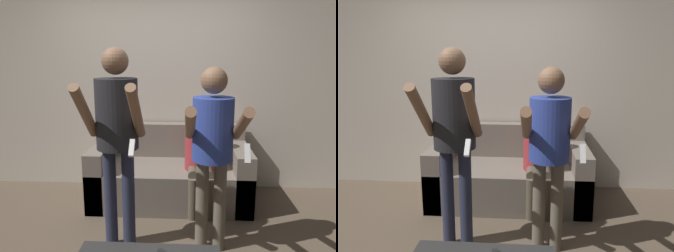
% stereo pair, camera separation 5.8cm
% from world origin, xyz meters
% --- Properties ---
extents(wall_back, '(6.40, 0.06, 2.70)m').
position_xyz_m(wall_back, '(0.00, 1.63, 1.35)').
color(wall_back, beige).
rests_on(wall_back, ground_plane).
extents(couch, '(1.80, 0.90, 0.86)m').
position_xyz_m(couch, '(0.24, 1.15, 0.30)').
color(couch, slate).
rests_on(couch, ground_plane).
extents(person_standing_left, '(0.48, 0.68, 1.76)m').
position_xyz_m(person_standing_left, '(-0.16, 0.13, 1.11)').
color(person_standing_left, '#282D47').
rests_on(person_standing_left, ground_plane).
extents(person_standing_right, '(0.46, 0.75, 1.60)m').
position_xyz_m(person_standing_right, '(0.64, 0.13, 1.01)').
color(person_standing_right, '#6B6051').
rests_on(person_standing_right, ground_plane).
extents(person_seated, '(0.34, 0.54, 1.19)m').
position_xyz_m(person_seated, '(0.57, 0.95, 0.66)').
color(person_seated, brown).
rests_on(person_seated, ground_plane).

